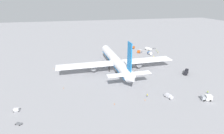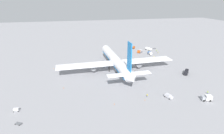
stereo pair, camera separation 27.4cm
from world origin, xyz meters
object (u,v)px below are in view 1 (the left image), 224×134
(service_truck_0, at_px, (148,49))
(traffic_cone_0, at_px, (64,88))
(service_van, at_px, (169,96))
(ground_worker_1, at_px, (154,57))
(ground_worker_2, at_px, (208,92))
(traffic_cone_1, at_px, (145,100))
(service_truck_5, at_px, (207,98))
(ground_worker_5, at_px, (148,52))
(ground_worker_0, at_px, (147,95))
(ground_worker_4, at_px, (158,52))
(baggage_cart_0, at_px, (16,110))
(service_truck_4, at_px, (140,51))
(service_truck_2, at_px, (132,47))
(service_truck_3, at_px, (150,53))
(traffic_cone_3, at_px, (54,68))
(baggage_cart_2, at_px, (19,124))
(traffic_cone_2, at_px, (114,104))
(baggage_cart_1, at_px, (154,48))
(ground_worker_3, at_px, (156,50))
(service_truck_1, at_px, (186,72))
(airliner, at_px, (116,61))

(service_truck_0, height_order, traffic_cone_0, service_truck_0)
(service_van, distance_m, ground_worker_1, 65.84)
(ground_worker_2, bearing_deg, ground_worker_1, 1.18)
(ground_worker_1, xyz_separation_m, traffic_cone_1, (-62.08, 33.34, -0.62))
(service_truck_5, height_order, ground_worker_5, service_truck_5)
(service_van, bearing_deg, ground_worker_0, 72.38)
(service_truck_5, bearing_deg, ground_worker_2, -42.37)
(ground_worker_4, bearing_deg, service_truck_0, 19.72)
(service_truck_5, distance_m, traffic_cone_0, 74.79)
(baggage_cart_0, height_order, traffic_cone_0, baggage_cart_0)
(service_truck_4, relative_size, traffic_cone_1, 10.93)
(service_truck_2, xyz_separation_m, traffic_cone_1, (-95.14, 25.32, -1.12))
(service_truck_4, bearing_deg, traffic_cone_0, 130.75)
(service_truck_3, relative_size, traffic_cone_3, 8.85)
(service_truck_5, bearing_deg, baggage_cart_2, 89.48)
(ground_worker_0, height_order, traffic_cone_2, ground_worker_0)
(baggage_cart_1, bearing_deg, ground_worker_2, 172.43)
(traffic_cone_0, bearing_deg, service_truck_3, -55.87)
(ground_worker_1, relative_size, ground_worker_2, 1.09)
(service_truck_5, bearing_deg, ground_worker_0, 70.54)
(ground_worker_0, distance_m, ground_worker_3, 88.01)
(ground_worker_4, bearing_deg, traffic_cone_0, 122.19)
(ground_worker_2, xyz_separation_m, traffic_cone_2, (0.87, 50.26, -0.54))
(service_truck_1, relative_size, ground_worker_2, 3.90)
(baggage_cart_2, height_order, ground_worker_5, ground_worker_5)
(ground_worker_5, xyz_separation_m, traffic_cone_3, (-23.72, 82.19, -0.59))
(traffic_cone_1, height_order, traffic_cone_3, same)
(baggage_cart_2, height_order, traffic_cone_2, traffic_cone_2)
(ground_worker_5, relative_size, traffic_cone_2, 3.11)
(service_van, bearing_deg, ground_worker_3, -21.55)
(traffic_cone_3, bearing_deg, traffic_cone_2, -150.36)
(ground_worker_0, xyz_separation_m, traffic_cone_0, (19.12, 41.84, -0.57))
(service_truck_5, bearing_deg, service_truck_0, -5.50)
(baggage_cart_0, bearing_deg, service_truck_1, -77.88)
(airliner, relative_size, traffic_cone_3, 145.01)
(ground_worker_0, xyz_separation_m, ground_worker_5, (75.37, -33.05, 0.03))
(ground_worker_4, xyz_separation_m, ground_worker_5, (4.42, 7.43, -0.04))
(ground_worker_1, height_order, traffic_cone_3, ground_worker_1)
(service_truck_4, distance_m, traffic_cone_0, 88.59)
(traffic_cone_1, xyz_separation_m, traffic_cone_3, (54.49, 46.79, 0.00))
(service_van, bearing_deg, airliner, 21.68)
(service_truck_0, distance_m, ground_worker_5, 8.35)
(service_truck_0, height_order, ground_worker_0, service_truck_0)
(service_truck_3, height_order, service_truck_4, service_truck_4)
(service_truck_3, height_order, ground_worker_0, service_truck_3)
(baggage_cart_1, bearing_deg, baggage_cart_2, 132.86)
(airliner, distance_m, service_truck_5, 59.70)
(traffic_cone_0, height_order, traffic_cone_3, same)
(baggage_cart_0, bearing_deg, service_truck_3, -54.04)
(service_truck_0, relative_size, baggage_cart_2, 2.16)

